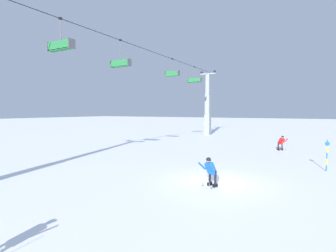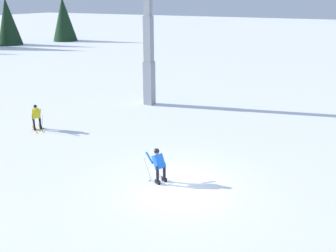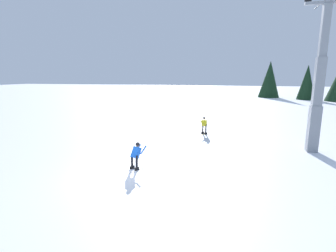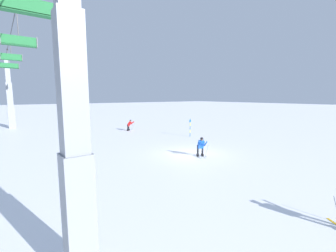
% 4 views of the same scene
% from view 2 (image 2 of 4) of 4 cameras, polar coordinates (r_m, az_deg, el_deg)
% --- Properties ---
extents(ground_plane, '(260.00, 260.00, 0.00)m').
position_cam_2_polar(ground_plane, '(16.10, 1.84, -9.24)').
color(ground_plane, white).
extents(skier_carving_main, '(1.75, 1.20, 1.66)m').
position_cam_2_polar(skier_carving_main, '(16.06, -1.48, -5.77)').
color(skier_carving_main, white).
rests_on(skier_carving_main, ground_plane).
extents(lift_tower_near, '(0.68, 2.73, 10.20)m').
position_cam_2_polar(lift_tower_near, '(27.05, -3.03, 12.21)').
color(lift_tower_near, gray).
rests_on(lift_tower_near, ground_plane).
extents(skier_distant_downhill, '(1.60, 1.29, 1.60)m').
position_cam_2_polar(skier_distant_downhill, '(23.69, -19.78, 1.56)').
color(skier_distant_downhill, yellow).
rests_on(skier_distant_downhill, ground_plane).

